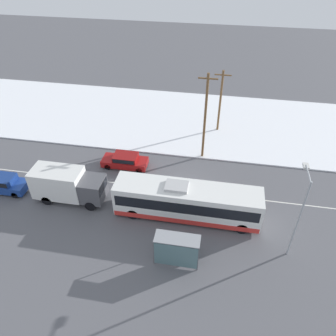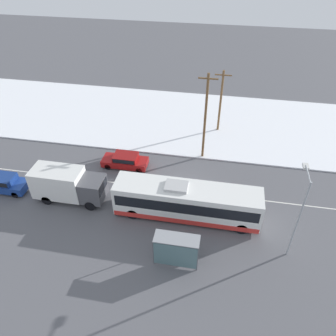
# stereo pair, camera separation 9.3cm
# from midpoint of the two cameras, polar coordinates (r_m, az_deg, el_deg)

# --- Properties ---
(ground_plane) EXTENTS (120.00, 120.00, 0.00)m
(ground_plane) POSITION_cam_midpoint_polar(r_m,az_deg,el_deg) (29.98, 2.92, -4.01)
(ground_plane) COLOR #56565B
(snow_lot) EXTENTS (80.00, 15.44, 0.12)m
(snow_lot) POSITION_cam_midpoint_polar(r_m,az_deg,el_deg) (40.62, 5.54, 8.12)
(snow_lot) COLOR white
(snow_lot) RESTS_ON ground_plane
(lane_marking_center) EXTENTS (60.00, 0.12, 0.00)m
(lane_marking_center) POSITION_cam_midpoint_polar(r_m,az_deg,el_deg) (29.98, 2.92, -4.01)
(lane_marking_center) COLOR silver
(lane_marking_center) RESTS_ON ground_plane
(city_bus) EXTENTS (11.81, 2.57, 3.19)m
(city_bus) POSITION_cam_midpoint_polar(r_m,az_deg,el_deg) (26.68, 3.40, -5.85)
(city_bus) COLOR white
(city_bus) RESTS_ON ground_plane
(box_truck) EXTENTS (6.20, 2.30, 3.03)m
(box_truck) POSITION_cam_midpoint_polar(r_m,az_deg,el_deg) (29.41, -17.08, -2.68)
(box_truck) COLOR silver
(box_truck) RESTS_ON ground_plane
(sedan_car) EXTENTS (4.48, 1.80, 1.40)m
(sedan_car) POSITION_cam_midpoint_polar(r_m,az_deg,el_deg) (32.65, -7.37, 1.38)
(sedan_car) COLOR maroon
(sedan_car) RESTS_ON ground_plane
(parked_car_near_truck) EXTENTS (4.05, 1.80, 1.54)m
(parked_car_near_truck) POSITION_cam_midpoint_polar(r_m,az_deg,el_deg) (33.01, -26.52, -2.30)
(parked_car_near_truck) COLOR navy
(parked_car_near_truck) RESTS_ON ground_plane
(pedestrian_at_stop) EXTENTS (0.59, 0.26, 1.65)m
(pedestrian_at_stop) POSITION_cam_midpoint_polar(r_m,az_deg,el_deg) (24.41, 4.17, -13.09)
(pedestrian_at_stop) COLOR #23232D
(pedestrian_at_stop) RESTS_ON ground_plane
(bus_shelter) EXTENTS (3.17, 1.20, 2.40)m
(bus_shelter) POSITION_cam_midpoint_polar(r_m,az_deg,el_deg) (23.27, 1.52, -13.79)
(bus_shelter) COLOR gray
(bus_shelter) RESTS_ON ground_plane
(streetlamp) EXTENTS (0.36, 2.30, 6.94)m
(streetlamp) POSITION_cam_midpoint_polar(r_m,az_deg,el_deg) (23.84, 22.12, -6.33)
(streetlamp) COLOR #9EA3A8
(streetlamp) RESTS_ON ground_plane
(utility_pole_roadside) EXTENTS (1.80, 0.24, 9.01)m
(utility_pole_roadside) POSITION_cam_midpoint_polar(r_m,az_deg,el_deg) (31.91, 6.60, 8.86)
(utility_pole_roadside) COLOR brown
(utility_pole_roadside) RESTS_ON ground_plane
(utility_pole_snowlot) EXTENTS (1.80, 0.24, 7.21)m
(utility_pole_snowlot) POSITION_cam_midpoint_polar(r_m,az_deg,el_deg) (37.36, 9.23, 11.51)
(utility_pole_snowlot) COLOR brown
(utility_pole_snowlot) RESTS_ON ground_plane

